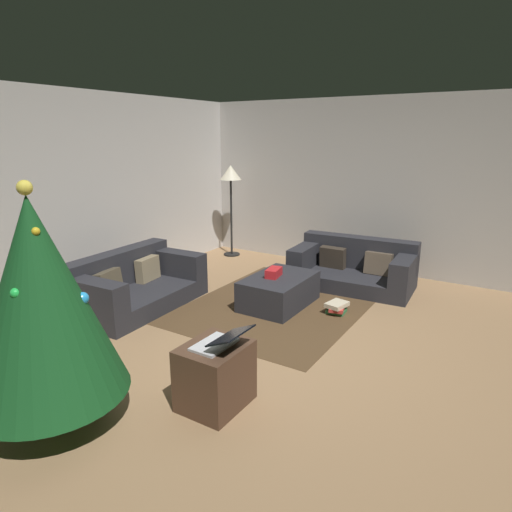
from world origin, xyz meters
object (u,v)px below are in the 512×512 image
object	(u,v)px
gift_box	(274,273)
couch_left	(133,285)
tv_remote	(276,270)
couch_right	(354,267)
ottoman	(279,291)
laptop	(220,341)
corner_lamp	(231,179)
side_table	(215,375)
book_stack	(337,307)
christmas_tree	(40,299)

from	to	relation	value
gift_box	couch_left	bearing A→B (deg)	122.05
couch_left	tv_remote	world-z (taller)	couch_left
couch_right	ottoman	world-z (taller)	couch_right
laptop	corner_lamp	bearing A→B (deg)	34.02
laptop	tv_remote	bearing A→B (deg)	19.76
side_table	laptop	world-z (taller)	laptop
tv_remote	couch_right	bearing A→B (deg)	-45.17
tv_remote	book_stack	world-z (taller)	tv_remote
christmas_tree	laptop	distance (m)	1.29
tv_remote	side_table	distance (m)	2.43
christmas_tree	tv_remote	bearing A→B (deg)	-1.69
couch_right	laptop	world-z (taller)	laptop
couch_left	tv_remote	size ratio (longest dim) A/B	10.54
ottoman	laptop	distance (m)	2.24
tv_remote	book_stack	bearing A→B (deg)	-105.71
couch_left	corner_lamp	xyz separation A→B (m)	(2.60, 0.34, 1.06)
couch_left	laptop	size ratio (longest dim) A/B	4.39
book_stack	gift_box	bearing A→B (deg)	102.22
couch_left	side_table	world-z (taller)	couch_left
christmas_tree	side_table	world-z (taller)	christmas_tree
couch_left	ottoman	size ratio (longest dim) A/B	1.69
christmas_tree	side_table	xyz separation A→B (m)	(0.81, -0.86, -0.72)
christmas_tree	ottoman	bearing A→B (deg)	-4.96
laptop	christmas_tree	bearing A→B (deg)	131.26
gift_box	side_table	world-z (taller)	side_table
couch_left	side_table	xyz separation A→B (m)	(-1.15, -2.14, -0.01)
couch_right	book_stack	distance (m)	1.12
book_stack	corner_lamp	xyz separation A→B (m)	(1.51, 2.58, 1.25)
laptop	corner_lamp	xyz separation A→B (m)	(3.75, 2.53, 0.76)
laptop	book_stack	distance (m)	2.29
ottoman	christmas_tree	size ratio (longest dim) A/B	0.56
side_table	corner_lamp	bearing A→B (deg)	33.40
christmas_tree	book_stack	xyz separation A→B (m)	(3.05, -0.97, -0.90)
ottoman	gift_box	bearing A→B (deg)	121.82
couch_right	corner_lamp	size ratio (longest dim) A/B	1.07
ottoman	corner_lamp	size ratio (longest dim) A/B	0.64
book_stack	side_table	bearing A→B (deg)	177.31
gift_box	tv_remote	world-z (taller)	gift_box
christmas_tree	side_table	size ratio (longest dim) A/B	3.42
ottoman	laptop	xyz separation A→B (m)	(-2.11, -0.67, 0.37)
couch_right	laptop	bearing A→B (deg)	88.98
corner_lamp	ottoman	bearing A→B (deg)	-131.38
book_stack	corner_lamp	bearing A→B (deg)	59.58
book_stack	corner_lamp	distance (m)	3.24
tv_remote	book_stack	distance (m)	0.93
corner_lamp	tv_remote	bearing A→B (deg)	-130.37
christmas_tree	corner_lamp	bearing A→B (deg)	19.49
tv_remote	laptop	distance (m)	2.45
christmas_tree	laptop	xyz separation A→B (m)	(0.81, -0.92, -0.41)
couch_right	book_stack	bearing A→B (deg)	96.40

